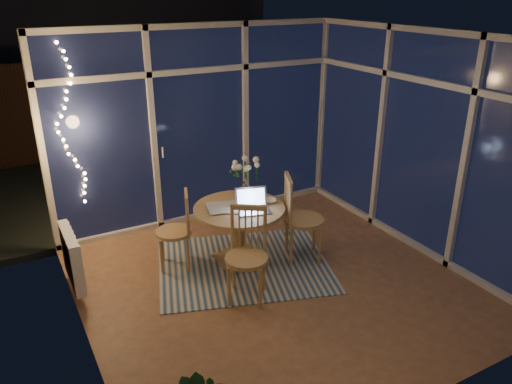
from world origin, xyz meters
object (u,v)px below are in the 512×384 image
at_px(chair_right, 304,218).
at_px(laptop, 254,201).
at_px(dining_table, 240,235).
at_px(chair_left, 173,230).
at_px(chair_front, 246,256).
at_px(flower_vase, 244,188).

bearing_deg(chair_right, laptop, 103.88).
distance_m(dining_table, chair_right, 0.77).
distance_m(dining_table, chair_left, 0.76).
distance_m(dining_table, chair_front, 0.76).
relative_size(dining_table, flower_vase, 4.93).
bearing_deg(chair_left, chair_front, 42.94).
relative_size(dining_table, chair_right, 0.97).
distance_m(chair_right, chair_front, 1.05).
relative_size(chair_left, chair_front, 0.92).
height_order(dining_table, chair_left, chair_left).
xyz_separation_m(chair_left, chair_right, (1.39, -0.56, 0.07)).
relative_size(laptop, flower_vase, 1.69).
height_order(dining_table, chair_right, chair_right).
bearing_deg(chair_front, laptop, 90.47).
height_order(chair_left, chair_front, chair_front).
relative_size(chair_front, flower_vase, 4.77).
bearing_deg(chair_front, chair_right, 58.67).
distance_m(dining_table, flower_vase, 0.56).
relative_size(chair_left, flower_vase, 4.40).
height_order(dining_table, chair_front, chair_front).
xyz_separation_m(dining_table, laptop, (0.09, -0.18, 0.48)).
bearing_deg(chair_front, flower_vase, 99.39).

